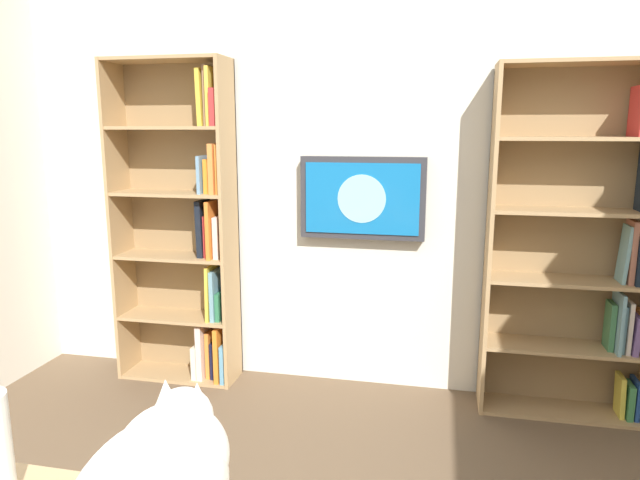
{
  "coord_description": "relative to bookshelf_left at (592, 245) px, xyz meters",
  "views": [
    {
      "loc": [
        -0.46,
        1.22,
        1.61
      ],
      "look_at": [
        0.04,
        -1.11,
        1.15
      ],
      "focal_mm": 31.82,
      "sensor_mm": 36.0,
      "label": 1
    }
  ],
  "objects": [
    {
      "name": "bookshelf_right",
      "position": [
        2.38,
        0.0,
        -0.02
      ],
      "size": [
        0.77,
        0.28,
        2.03
      ],
      "color": "tan",
      "rests_on": "ground"
    },
    {
      "name": "wall_back",
      "position": [
        1.28,
        -0.16,
        0.36
      ],
      "size": [
        4.52,
        0.06,
        2.7
      ],
      "primitive_type": "cube",
      "color": "silver",
      "rests_on": "ground"
    },
    {
      "name": "wall_mounted_tv",
      "position": [
        1.28,
        -0.08,
        0.21
      ],
      "size": [
        0.75,
        0.07,
        0.49
      ],
      "color": "#333338"
    },
    {
      "name": "bookshelf_left",
      "position": [
        0.0,
        0.0,
        0.0
      ],
      "size": [
        0.92,
        0.28,
        1.96
      ],
      "color": "tan",
      "rests_on": "ground"
    }
  ]
}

